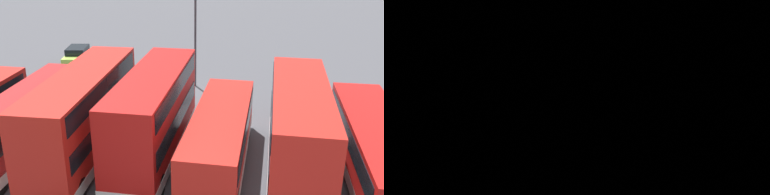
# 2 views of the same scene
# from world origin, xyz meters

# --- Properties ---
(ground_plane) EXTENTS (140.00, 140.00, 0.00)m
(ground_plane) POSITION_xyz_m (0.00, 0.00, 0.00)
(ground_plane) COLOR #47474C
(bus_double_decker_second) EXTENTS (2.79, 10.24, 4.55)m
(bus_double_decker_second) POSITION_xyz_m (-8.98, 10.65, 2.45)
(bus_double_decker_second) COLOR red
(bus_double_decker_second) RESTS_ON ground
(bus_single_deck_third) EXTENTS (2.87, 10.24, 2.95)m
(bus_single_deck_third) POSITION_xyz_m (-5.29, 10.25, 1.62)
(bus_single_deck_third) COLOR red
(bus_single_deck_third) RESTS_ON ground
(bus_double_decker_fourth) EXTENTS (2.72, 10.22, 4.55)m
(bus_double_decker_fourth) POSITION_xyz_m (-1.84, 9.68, 2.45)
(bus_double_decker_fourth) COLOR #B71411
(bus_double_decker_fourth) RESTS_ON ground
(bus_double_decker_fifth) EXTENTS (2.83, 10.88, 4.55)m
(bus_double_decker_fifth) POSITION_xyz_m (1.68, 10.25, 2.45)
(bus_double_decker_fifth) COLOR red
(bus_double_decker_fifth) RESTS_ON ground
(bus_single_deck_sixth) EXTENTS (2.70, 12.10, 2.95)m
(bus_single_deck_sixth) POSITION_xyz_m (5.39, 9.71, 1.62)
(bus_single_deck_sixth) COLOR #A51919
(bus_single_deck_sixth) RESTS_ON ground
(bus_single_deck_seventh) EXTENTS (2.63, 10.26, 2.95)m
(bus_single_deck_seventh) POSITION_xyz_m (9.04, 9.94, 1.62)
(bus_single_deck_seventh) COLOR red
(bus_single_deck_seventh) RESTS_ON ground
(bus_single_deck_far_end) EXTENTS (2.65, 11.15, 2.95)m
(bus_single_deck_far_end) POSITION_xyz_m (12.51, 9.58, 1.62)
(bus_single_deck_far_end) COLOR red
(bus_single_deck_far_end) RESTS_ON ground
(car_hatchback_silver) EXTENTS (2.35, 4.15, 1.43)m
(car_hatchback_silver) POSITION_xyz_m (9.02, -6.02, 0.70)
(car_hatchback_silver) COLOR #A5D14C
(car_hatchback_silver) RESTS_ON ground
(lamp_post_tall) EXTENTS (0.70, 0.30, 9.22)m
(lamp_post_tall) POSITION_xyz_m (-2.22, -1.67, 5.31)
(lamp_post_tall) COLOR #38383D
(lamp_post_tall) RESTS_ON ground
(waste_bin_yellow) EXTENTS (0.60, 0.60, 0.95)m
(waste_bin_yellow) POSITION_xyz_m (1.65, -0.65, 0.47)
(waste_bin_yellow) COLOR #197F33
(waste_bin_yellow) RESTS_ON ground
(tree_midleft) EXTENTS (3.25, 3.25, 5.29)m
(tree_midleft) POSITION_xyz_m (1.96, 21.27, 3.64)
(tree_midleft) COLOR #4C3823
(tree_midleft) RESTS_ON ground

